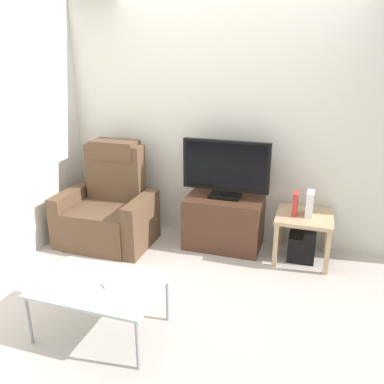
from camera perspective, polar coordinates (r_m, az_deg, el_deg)
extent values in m
plane|color=#BCB2AD|center=(3.70, 1.33, -13.18)|extent=(6.40, 6.40, 0.00)
cube|color=silver|center=(4.27, 5.87, 9.98)|extent=(6.40, 0.06, 2.60)
cube|color=silver|center=(4.12, -24.69, 7.99)|extent=(0.06, 4.48, 2.60)
cube|color=#4C2D1E|center=(4.28, 4.56, -4.30)|extent=(0.80, 0.48, 0.55)
cube|color=black|center=(4.03, 3.83, -4.13)|extent=(0.73, 0.02, 0.02)
cube|color=black|center=(4.06, 4.02, -3.41)|extent=(0.34, 0.11, 0.04)
cube|color=black|center=(4.19, 4.73, -0.56)|extent=(0.32, 0.20, 0.03)
cube|color=black|center=(4.18, 4.74, -0.04)|extent=(0.06, 0.04, 0.05)
cube|color=black|center=(4.09, 4.85, 3.74)|extent=(0.90, 0.05, 0.52)
cube|color=black|center=(4.07, 4.77, 3.65)|extent=(0.83, 0.01, 0.47)
cube|color=brown|center=(4.47, -12.04, -4.56)|extent=(0.70, 0.72, 0.42)
cube|color=brown|center=(4.51, -10.83, 2.81)|extent=(0.64, 0.20, 0.62)
cube|color=brown|center=(4.46, -10.91, 5.95)|extent=(0.50, 0.26, 0.20)
cube|color=brown|center=(4.65, -16.61, -3.03)|extent=(0.14, 0.68, 0.56)
cube|color=brown|center=(4.26, -7.16, -4.47)|extent=(0.14, 0.68, 0.56)
cube|color=tan|center=(4.08, 15.72, -3.38)|extent=(0.54, 0.54, 0.04)
cube|color=tan|center=(3.97, 11.78, -7.49)|extent=(0.04, 0.04, 0.44)
cube|color=tan|center=(3.97, 18.68, -8.21)|extent=(0.04, 0.04, 0.44)
cube|color=tan|center=(4.40, 12.51, -4.78)|extent=(0.04, 0.04, 0.44)
cube|color=tan|center=(4.40, 18.70, -5.42)|extent=(0.04, 0.04, 0.44)
cube|color=black|center=(4.22, 15.31, -7.54)|extent=(0.26, 0.26, 0.26)
cube|color=red|center=(4.02, 14.46, -1.62)|extent=(0.05, 0.14, 0.23)
cube|color=white|center=(4.04, 16.40, -1.54)|extent=(0.07, 0.20, 0.25)
cube|color=#B2C6C1|center=(3.05, -13.07, -12.83)|extent=(0.90, 0.60, 0.02)
cylinder|color=gray|center=(3.20, -22.12, -16.53)|extent=(0.02, 0.02, 0.38)
cylinder|color=gray|center=(2.80, -7.78, -20.79)|extent=(0.02, 0.02, 0.38)
cylinder|color=gray|center=(3.55, -16.57, -12.02)|extent=(0.02, 0.02, 0.38)
cylinder|color=gray|center=(3.20, -3.52, -14.94)|extent=(0.02, 0.02, 0.38)
cube|color=#B7B7BC|center=(3.02, -11.15, -12.61)|extent=(0.15, 0.16, 0.01)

